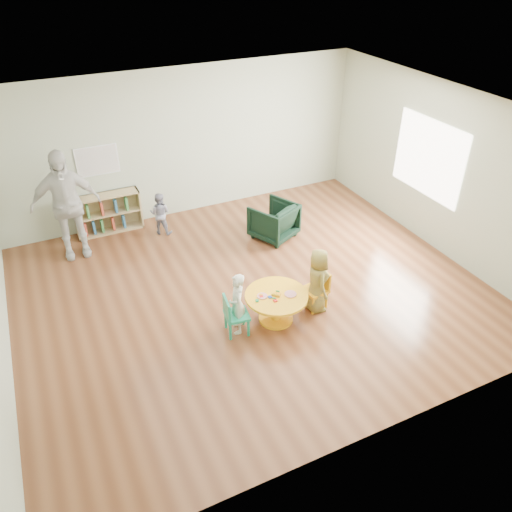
{
  "coord_description": "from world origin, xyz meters",
  "views": [
    {
      "loc": [
        -2.62,
        -5.68,
        4.77
      ],
      "look_at": [
        -0.06,
        -0.3,
        0.85
      ],
      "focal_mm": 35.0,
      "sensor_mm": 36.0,
      "label": 1
    }
  ],
  "objects_px": {
    "kid_chair_left": "(234,314)",
    "adult_caretaker": "(66,205)",
    "child_right": "(317,280)",
    "toddler": "(160,213)",
    "kid_chair_right": "(317,288)",
    "child_left": "(237,304)",
    "bookshelf": "(107,213)",
    "activity_table": "(276,302)",
    "armchair": "(274,221)"
  },
  "relations": [
    {
      "from": "kid_chair_left",
      "to": "adult_caretaker",
      "type": "xyz_separation_m",
      "value": [
        -1.68,
        3.06,
        0.63
      ]
    },
    {
      "from": "adult_caretaker",
      "to": "child_right",
      "type": "bearing_deg",
      "value": -43.89
    },
    {
      "from": "kid_chair_left",
      "to": "toddler",
      "type": "xyz_separation_m",
      "value": [
        -0.12,
        3.12,
        0.08
      ]
    },
    {
      "from": "kid_chair_left",
      "to": "child_right",
      "type": "distance_m",
      "value": 1.33
    },
    {
      "from": "kid_chair_right",
      "to": "child_left",
      "type": "relative_size",
      "value": 0.64
    },
    {
      "from": "child_left",
      "to": "adult_caretaker",
      "type": "height_order",
      "value": "adult_caretaker"
    },
    {
      "from": "bookshelf",
      "to": "toddler",
      "type": "height_order",
      "value": "toddler"
    },
    {
      "from": "kid_chair_left",
      "to": "toddler",
      "type": "distance_m",
      "value": 3.13
    },
    {
      "from": "kid_chair_right",
      "to": "bookshelf",
      "type": "height_order",
      "value": "bookshelf"
    },
    {
      "from": "activity_table",
      "to": "bookshelf",
      "type": "distance_m",
      "value": 3.99
    },
    {
      "from": "kid_chair_left",
      "to": "child_left",
      "type": "distance_m",
      "value": 0.16
    },
    {
      "from": "bookshelf",
      "to": "child_right",
      "type": "height_order",
      "value": "child_right"
    },
    {
      "from": "kid_chair_left",
      "to": "armchair",
      "type": "height_order",
      "value": "armchair"
    },
    {
      "from": "child_right",
      "to": "adult_caretaker",
      "type": "xyz_separation_m",
      "value": [
        -3.0,
        3.08,
        0.45
      ]
    },
    {
      "from": "bookshelf",
      "to": "toddler",
      "type": "distance_m",
      "value": 1.0
    },
    {
      "from": "bookshelf",
      "to": "kid_chair_right",
      "type": "bearing_deg",
      "value": -56.85
    },
    {
      "from": "adult_caretaker",
      "to": "activity_table",
      "type": "bearing_deg",
      "value": -50.71
    },
    {
      "from": "kid_chair_left",
      "to": "bookshelf",
      "type": "xyz_separation_m",
      "value": [
        -0.99,
        3.62,
        0.04
      ]
    },
    {
      "from": "child_right",
      "to": "toddler",
      "type": "xyz_separation_m",
      "value": [
        -1.44,
        3.15,
        -0.11
      ]
    },
    {
      "from": "activity_table",
      "to": "kid_chair_left",
      "type": "height_order",
      "value": "kid_chair_left"
    },
    {
      "from": "kid_chair_left",
      "to": "adult_caretaker",
      "type": "height_order",
      "value": "adult_caretaker"
    },
    {
      "from": "child_left",
      "to": "adult_caretaker",
      "type": "xyz_separation_m",
      "value": [
        -1.75,
        3.04,
        0.49
      ]
    },
    {
      "from": "activity_table",
      "to": "kid_chair_left",
      "type": "distance_m",
      "value": 0.66
    },
    {
      "from": "kid_chair_right",
      "to": "armchair",
      "type": "bearing_deg",
      "value": -18.28
    },
    {
      "from": "kid_chair_left",
      "to": "kid_chair_right",
      "type": "distance_m",
      "value": 1.36
    },
    {
      "from": "kid_chair_right",
      "to": "bookshelf",
      "type": "distance_m",
      "value": 4.3
    },
    {
      "from": "bookshelf",
      "to": "toddler",
      "type": "xyz_separation_m",
      "value": [
        0.87,
        -0.5,
        0.04
      ]
    },
    {
      "from": "activity_table",
      "to": "toddler",
      "type": "distance_m",
      "value": 3.23
    },
    {
      "from": "kid_chair_right",
      "to": "child_right",
      "type": "xyz_separation_m",
      "value": [
        -0.05,
        -0.05,
        0.18
      ]
    },
    {
      "from": "kid_chair_left",
      "to": "adult_caretaker",
      "type": "distance_m",
      "value": 3.55
    },
    {
      "from": "child_right",
      "to": "adult_caretaker",
      "type": "bearing_deg",
      "value": 55.37
    },
    {
      "from": "child_right",
      "to": "bookshelf",
      "type": "bearing_deg",
      "value": 43.47
    },
    {
      "from": "activity_table",
      "to": "adult_caretaker",
      "type": "xyz_separation_m",
      "value": [
        -2.34,
        3.06,
        0.64
      ]
    },
    {
      "from": "bookshelf",
      "to": "child_left",
      "type": "bearing_deg",
      "value": -73.63
    },
    {
      "from": "bookshelf",
      "to": "armchair",
      "type": "bearing_deg",
      "value": -29.71
    },
    {
      "from": "activity_table",
      "to": "bookshelf",
      "type": "relative_size",
      "value": 0.75
    },
    {
      "from": "activity_table",
      "to": "armchair",
      "type": "height_order",
      "value": "armchair"
    },
    {
      "from": "kid_chair_right",
      "to": "adult_caretaker",
      "type": "xyz_separation_m",
      "value": [
        -3.04,
        3.03,
        0.63
      ]
    },
    {
      "from": "toddler",
      "to": "adult_caretaker",
      "type": "bearing_deg",
      "value": 37.58
    },
    {
      "from": "bookshelf",
      "to": "toddler",
      "type": "bearing_deg",
      "value": -29.95
    },
    {
      "from": "child_right",
      "to": "child_left",
      "type": "bearing_deg",
      "value": 99.03
    },
    {
      "from": "bookshelf",
      "to": "adult_caretaker",
      "type": "height_order",
      "value": "adult_caretaker"
    },
    {
      "from": "activity_table",
      "to": "armchair",
      "type": "xyz_separation_m",
      "value": [
        1.03,
        2.1,
        0.02
      ]
    },
    {
      "from": "kid_chair_right",
      "to": "child_left",
      "type": "distance_m",
      "value": 1.3
    },
    {
      "from": "kid_chair_left",
      "to": "kid_chair_right",
      "type": "height_order",
      "value": "kid_chair_right"
    },
    {
      "from": "bookshelf",
      "to": "toddler",
      "type": "relative_size",
      "value": 1.49
    },
    {
      "from": "bookshelf",
      "to": "adult_caretaker",
      "type": "relative_size",
      "value": 0.63
    },
    {
      "from": "child_right",
      "to": "toddler",
      "type": "distance_m",
      "value": 3.46
    },
    {
      "from": "kid_chair_left",
      "to": "kid_chair_right",
      "type": "xyz_separation_m",
      "value": [
        1.36,
        0.03,
        0.0
      ]
    },
    {
      "from": "kid_chair_left",
      "to": "bookshelf",
      "type": "distance_m",
      "value": 3.76
    }
  ]
}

